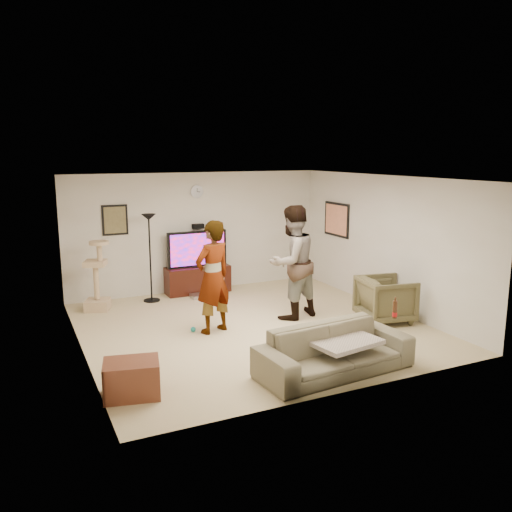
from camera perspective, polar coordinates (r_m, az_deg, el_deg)
name	(u,v)px	position (r m, az deg, el deg)	size (l,w,h in m)	color
floor	(252,327)	(9.05, -0.46, -7.68)	(5.50, 5.50, 0.02)	tan
ceiling	(252,178)	(8.58, -0.48, 8.46)	(5.50, 5.50, 0.02)	silver
wall_back	(197,232)	(11.25, -6.36, 2.59)	(5.50, 0.04, 2.50)	beige
wall_front	(348,294)	(6.40, 9.93, -4.10)	(5.50, 0.04, 2.50)	beige
wall_left	(78,270)	(8.00, -18.66, -1.45)	(0.04, 5.50, 2.50)	beige
wall_right	(385,243)	(10.17, 13.74, 1.42)	(0.04, 5.50, 2.50)	beige
wall_clock	(197,192)	(11.13, -6.40, 6.90)	(0.26, 0.26, 0.04)	silver
wall_speaker	(198,226)	(11.17, -6.27, 3.21)	(0.25, 0.10, 0.10)	black
picture_back	(115,220)	(10.76, -14.97, 3.77)	(0.42, 0.03, 0.52)	brown
picture_right	(337,220)	(11.40, 8.68, 3.91)	(0.03, 0.78, 0.62)	tan
tv_stand	(198,280)	(11.18, -6.30, -2.54)	(1.34, 0.45, 0.56)	black
console_box	(201,296)	(10.85, -5.97, -4.28)	(0.40, 0.30, 0.07)	#AFAFB6
tv	(197,249)	(11.04, -6.37, 0.77)	(1.26, 0.08, 0.75)	black
tv_screen	(198,249)	(11.00, -6.29, 0.73)	(1.16, 0.01, 0.66)	red
floor_lamp	(150,258)	(10.56, -11.34, -0.25)	(0.32, 0.32, 1.73)	black
cat_tree	(96,276)	(10.24, -16.88, -2.04)	(0.42, 0.42, 1.32)	tan
person_left	(213,277)	(8.58, -4.67, -2.28)	(0.68, 0.44, 1.85)	gray
person_right	(292,262)	(9.31, 3.91, -0.69)	(0.98, 0.76, 2.01)	#3A5A9B
sofa	(335,350)	(7.24, 8.47, -10.02)	(2.15, 0.84, 0.63)	#69634C
throw_blanket	(343,341)	(7.28, 9.38, -9.03)	(0.90, 0.70, 0.06)	#B9AB9C
beer_bottle	(395,309)	(7.67, 14.75, -5.60)	(0.06, 0.06, 0.25)	#402110
armchair	(386,299)	(9.51, 13.81, -4.55)	(0.84, 0.86, 0.79)	#4D472D
side_table	(132,379)	(6.73, -13.26, -12.75)	(0.66, 0.50, 0.44)	#592C1D
toy_ball	(193,329)	(8.85, -6.79, -7.86)	(0.09, 0.09, 0.09)	teal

